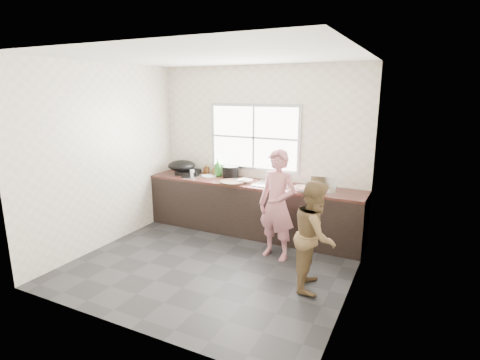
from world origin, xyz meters
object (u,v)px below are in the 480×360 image
at_px(cutting_board, 233,182).
at_px(bowl_crabs, 302,189).
at_px(bowl_held, 269,186).
at_px(dish_rack, 323,184).
at_px(wok, 182,166).
at_px(pot_lid_right, 201,175).
at_px(plate_food, 209,176).
at_px(bottle_brown_tall, 206,169).
at_px(pot_lid_left, 189,177).
at_px(person_side, 315,235).
at_px(bottle_brown_short, 216,170).
at_px(bottle_green, 218,167).
at_px(burner, 189,172).
at_px(glass_jar, 192,173).
at_px(black_pot, 231,172).
at_px(bowl_mince, 245,181).
at_px(woman, 277,208).

height_order(cutting_board, bowl_crabs, bowl_crabs).
height_order(bowl_held, dish_rack, dish_rack).
bearing_deg(bowl_held, wok, 172.06).
height_order(bowl_held, pot_lid_right, bowl_held).
distance_m(plate_food, bottle_brown_tall, 0.23).
relative_size(dish_rack, pot_lid_left, 1.30).
relative_size(cutting_board, pot_lid_left, 1.47).
height_order(person_side, bottle_brown_short, person_side).
height_order(person_side, dish_rack, person_side).
height_order(person_side, bottle_brown_tall, person_side).
height_order(bottle_green, burner, bottle_green).
xyz_separation_m(person_side, pot_lid_right, (-2.39, 1.32, 0.21)).
bearing_deg(person_side, bottle_brown_short, 45.70).
height_order(plate_food, bottle_brown_tall, bottle_brown_tall).
bearing_deg(glass_jar, dish_rack, -2.08).
height_order(black_pot, bottle_green, bottle_green).
relative_size(bottle_brown_tall, burner, 0.43).
bearing_deg(bowl_held, cutting_board, 178.40).
bearing_deg(glass_jar, bowl_mince, -3.04).
bearing_deg(dish_rack, cutting_board, 171.56).
xyz_separation_m(bottle_brown_short, dish_rack, (1.96, -0.30, 0.04)).
xyz_separation_m(wok, pot_lid_left, (0.27, -0.18, -0.14)).
xyz_separation_m(bowl_mince, bottle_brown_short, (-0.69, 0.27, 0.06)).
bearing_deg(dish_rack, black_pot, 158.62).
bearing_deg(pot_lid_right, dish_rack, -3.99).
bearing_deg(cutting_board, bowl_mince, 37.64).
bearing_deg(bowl_mince, wok, 175.36).
bearing_deg(bottle_brown_tall, bowl_held, -17.27).
xyz_separation_m(woman, glass_jar, (-1.83, 0.67, 0.20)).
bearing_deg(wok, plate_food, 2.58).
xyz_separation_m(bottle_green, pot_lid_left, (-0.40, -0.31, -0.15)).
xyz_separation_m(black_pot, wok, (-0.91, -0.13, 0.05)).
bearing_deg(plate_food, dish_rack, -4.49).
distance_m(bowl_crabs, black_pot, 1.41).
distance_m(bowl_held, bottle_green, 1.17).
xyz_separation_m(bowl_mince, black_pot, (-0.38, 0.24, 0.07)).
bearing_deg(plate_food, woman, -25.84).
bearing_deg(plate_food, bottle_brown_short, 67.60).
bearing_deg(plate_food, pot_lid_left, -143.86).
distance_m(bowl_crabs, burner, 2.21).
height_order(bowl_held, bottle_brown_tall, bottle_brown_tall).
bearing_deg(bowl_crabs, pot_lid_left, 179.13).
relative_size(bowl_held, bottle_brown_tall, 1.06).
distance_m(person_side, cutting_board, 1.97).
bearing_deg(black_pot, person_side, -37.54).
bearing_deg(burner, bottle_green, 4.80).
bearing_deg(wok, bottle_brown_tall, 24.19).
height_order(plate_food, burner, burner).
relative_size(bowl_crabs, bowl_held, 1.08).
height_order(cutting_board, glass_jar, glass_jar).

